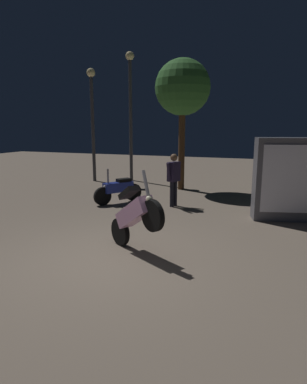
{
  "coord_description": "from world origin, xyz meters",
  "views": [
    {
      "loc": [
        2.65,
        -4.98,
        2.38
      ],
      "look_at": [
        0.31,
        1.38,
        1.0
      ],
      "focal_mm": 30.4,
      "sensor_mm": 36.0,
      "label": 1
    }
  ],
  "objects": [
    {
      "name": "tree_right_bg",
      "position": [
        -0.58,
        6.89,
        3.71
      ],
      "size": [
        2.01,
        2.01,
        4.76
      ],
      "color": "#4C331E",
      "rests_on": "ground_plane"
    },
    {
      "name": "kiosk_billboard",
      "position": [
        3.02,
        3.8,
        1.05
      ],
      "size": [
        1.67,
        0.89,
        2.1
      ],
      "rotation": [
        0.0,
        0.0,
        3.39
      ],
      "color": "#595960",
      "rests_on": "ground_plane"
    },
    {
      "name": "ground_plane",
      "position": [
        0.0,
        0.0,
        0.0
      ],
      "size": [
        40.0,
        40.0,
        0.0
      ],
      "primitive_type": "plane",
      "color": "#756656"
    },
    {
      "name": "streetlamp_far",
      "position": [
        -4.68,
        7.43,
        3.03
      ],
      "size": [
        0.36,
        0.36,
        4.73
      ],
      "color": "#38383D",
      "rests_on": "ground_plane"
    },
    {
      "name": "streetlamp_near",
      "position": [
        -3.21,
        8.13,
        3.4
      ],
      "size": [
        0.36,
        0.36,
        5.42
      ],
      "color": "#38383D",
      "rests_on": "ground_plane"
    },
    {
      "name": "person_rider_beside",
      "position": [
        -0.07,
        4.19,
        0.94
      ],
      "size": [
        0.35,
        0.65,
        1.58
      ],
      "rotation": [
        0.0,
        0.0,
        5.91
      ],
      "color": "black",
      "rests_on": "ground_plane"
    },
    {
      "name": "motorcycle_blue_parked_left",
      "position": [
        -1.82,
        4.01,
        0.44
      ],
      "size": [
        1.03,
        1.42,
        1.11
      ],
      "rotation": [
        0.0,
        0.0,
        4.11
      ],
      "color": "black",
      "rests_on": "ground_plane"
    },
    {
      "name": "motorcycle_pink_foreground",
      "position": [
        0.31,
        0.39,
        0.74
      ],
      "size": [
        1.45,
        0.99,
        1.63
      ],
      "rotation": [
        0.0,
        0.0,
        -0.58
      ],
      "color": "black",
      "rests_on": "ground_plane"
    }
  ]
}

